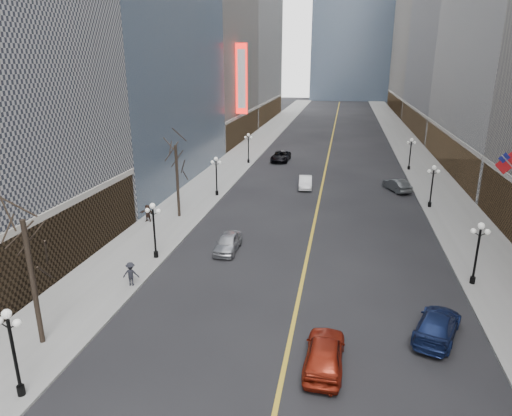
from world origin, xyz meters
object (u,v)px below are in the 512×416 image
at_px(car_sb_mid, 324,353).
at_px(streetlamp_west_2, 216,172).
at_px(streetlamp_east_3, 411,150).
at_px(car_sb_far, 397,185).
at_px(car_nb_mid, 305,182).
at_px(car_sb_near, 437,325).
at_px(car_nb_far, 281,156).
at_px(streetlamp_west_3, 248,145).
at_px(streetlamp_west_0, 12,344).
at_px(streetlamp_east_2, 432,182).
at_px(car_nb_near, 228,242).
at_px(streetlamp_east_1, 478,247).
at_px(streetlamp_west_1, 154,225).

bearing_deg(car_sb_mid, streetlamp_west_2, -62.93).
relative_size(streetlamp_east_3, car_sb_far, 1.00).
xyz_separation_m(streetlamp_west_2, car_nb_mid, (9.80, 5.56, -2.17)).
bearing_deg(car_sb_near, car_nb_far, -51.17).
xyz_separation_m(streetlamp_west_3, car_sb_mid, (13.80, -47.05, -2.07)).
bearing_deg(car_nb_far, streetlamp_west_0, -92.96).
height_order(streetlamp_east_2, car_sb_near, streetlamp_east_2).
xyz_separation_m(streetlamp_east_3, streetlamp_west_3, (-23.60, 0.00, 0.00)).
distance_m(streetlamp_east_3, streetlamp_west_2, 29.68).
distance_m(streetlamp_west_3, car_sb_near, 47.56).
bearing_deg(streetlamp_east_2, car_nb_near, -140.19).
bearing_deg(streetlamp_east_3, streetlamp_east_1, -90.00).
bearing_deg(car_sb_far, car_nb_far, -65.37).
height_order(streetlamp_east_2, car_nb_mid, streetlamp_east_2).
xyz_separation_m(car_nb_mid, car_sb_far, (11.00, 0.72, 0.01)).
xyz_separation_m(streetlamp_east_3, car_nb_near, (-18.37, -33.31, -2.16)).
distance_m(streetlamp_east_3, car_nb_near, 38.11).
distance_m(car_nb_mid, car_nb_far, 16.06).
height_order(car_nb_far, car_sb_far, car_nb_far).
xyz_separation_m(streetlamp_east_1, car_sb_far, (-2.80, 24.28, -2.15)).
bearing_deg(streetlamp_west_0, car_nb_far, 85.20).
relative_size(streetlamp_west_2, streetlamp_west_3, 1.00).
bearing_deg(streetlamp_west_3, car_sb_near, -65.14).
bearing_deg(car_sb_far, streetlamp_west_3, -52.98).
xyz_separation_m(streetlamp_west_2, car_sb_near, (19.98, -25.11, -2.16)).
bearing_deg(car_nb_near, car_sb_mid, -58.28).
xyz_separation_m(streetlamp_west_0, car_sb_mid, (13.80, 4.95, -2.07)).
bearing_deg(streetlamp_east_3, streetlamp_east_2, -90.00).
relative_size(streetlamp_east_3, streetlamp_west_3, 1.00).
xyz_separation_m(car_sb_near, car_sb_mid, (-6.18, -3.94, 0.10)).
relative_size(streetlamp_east_2, streetlamp_east_3, 1.00).
height_order(streetlamp_east_3, streetlamp_west_2, same).
xyz_separation_m(streetlamp_east_3, streetlamp_west_2, (-23.60, -18.00, 0.00)).
xyz_separation_m(streetlamp_west_1, car_nb_near, (5.23, 2.69, -2.16)).
bearing_deg(car_nb_far, streetlamp_east_1, -62.05).
bearing_deg(streetlamp_west_1, streetlamp_east_2, 37.33).
height_order(car_nb_near, car_sb_mid, car_sb_mid).
bearing_deg(car_nb_near, streetlamp_east_3, 60.86).
height_order(car_nb_far, car_sb_near, car_nb_far).
distance_m(streetlamp_west_2, car_sb_far, 21.83).
height_order(streetlamp_east_3, streetlamp_west_3, same).
bearing_deg(car_nb_mid, streetlamp_east_2, -26.53).
xyz_separation_m(streetlamp_west_1, streetlamp_west_3, (0.00, 36.00, 0.00)).
relative_size(streetlamp_west_2, car_nb_far, 0.80).
relative_size(streetlamp_east_2, streetlamp_west_1, 1.00).
bearing_deg(streetlamp_east_3, car_sb_near, -94.81).
distance_m(streetlamp_east_1, streetlamp_east_2, 18.00).
relative_size(streetlamp_east_1, car_nb_near, 1.03).
distance_m(streetlamp_west_3, car_nb_near, 33.79).
height_order(streetlamp_east_3, car_nb_far, streetlamp_east_3).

